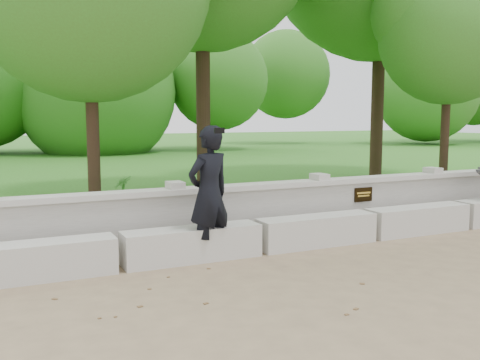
{
  "coord_description": "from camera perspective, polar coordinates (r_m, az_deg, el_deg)",
  "views": [
    {
      "loc": [
        -5.44,
        -4.77,
        1.95
      ],
      "look_at": [
        -2.26,
        1.95,
        1.06
      ],
      "focal_mm": 40.0,
      "sensor_mm": 36.0,
      "label": 1
    }
  ],
  "objects": [
    {
      "name": "lawn",
      "position": [
        19.63,
        -9.09,
        1.44
      ],
      "size": [
        40.0,
        22.0,
        0.25
      ],
      "primitive_type": "cube",
      "color": "#315D1C",
      "rests_on": "ground"
    },
    {
      "name": "ground",
      "position": [
        7.49,
        22.88,
        -8.79
      ],
      "size": [
        80.0,
        80.0,
        0.0
      ],
      "primitive_type": "plane",
      "color": "#907A58",
      "rests_on": "ground"
    },
    {
      "name": "man_main",
      "position": [
        7.16,
        -3.33,
        -1.48
      ],
      "size": [
        0.77,
        0.71,
        1.83
      ],
      "color": "black",
      "rests_on": "ground"
    },
    {
      "name": "parapet_wall",
      "position": [
        9.28,
        11.0,
        -2.49
      ],
      "size": [
        12.5,
        0.35,
        0.9
      ],
      "color": "#B9B6AE",
      "rests_on": "ground"
    },
    {
      "name": "tree_near_right",
      "position": [
        12.98,
        21.47,
        15.23
      ],
      "size": [
        3.06,
        3.06,
        5.23
      ],
      "color": "#382619",
      "rests_on": "lawn"
    },
    {
      "name": "shrub_b",
      "position": [
        11.2,
        17.99,
        -0.79
      ],
      "size": [
        0.29,
        0.34,
        0.55
      ],
      "primitive_type": "imported",
      "rotation": [
        0.0,
        0.0,
        1.74
      ],
      "color": "#3A802B",
      "rests_on": "lawn"
    },
    {
      "name": "concrete_bench",
      "position": [
        8.78,
        13.67,
        -4.68
      ],
      "size": [
        11.9,
        0.45,
        0.45
      ],
      "color": "beige",
      "rests_on": "ground"
    },
    {
      "name": "shrub_a",
      "position": [
        8.88,
        -7.17,
        -2.33
      ],
      "size": [
        0.36,
        0.36,
        0.58
      ],
      "primitive_type": "imported",
      "rotation": [
        0.0,
        0.0,
        0.76
      ],
      "color": "#3A802B",
      "rests_on": "lawn"
    },
    {
      "name": "shrub_d",
      "position": [
        9.5,
        -12.37,
        -1.56
      ],
      "size": [
        0.38,
        0.41,
        0.67
      ],
      "primitive_type": "imported",
      "rotation": [
        0.0,
        0.0,
        4.83
      ],
      "color": "#3A802B",
      "rests_on": "lawn"
    }
  ]
}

